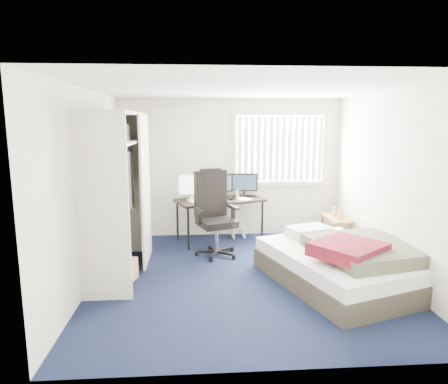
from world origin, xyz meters
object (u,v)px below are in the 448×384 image
nightstand (336,221)px  bed (344,263)px  desk (220,197)px  office_chair (214,222)px

nightstand → bed: bearing=-106.1°
desk → nightstand: size_ratio=2.33×
nightstand → bed: (-0.48, -1.64, -0.14)m
office_chair → nightstand: size_ratio=1.91×
desk → office_chair: size_ratio=1.22×
office_chair → bed: 2.11m
bed → nightstand: bearing=73.9°
office_chair → bed: bearing=-39.2°
desk → office_chair: office_chair is taller
office_chair → bed: (1.62, -1.32, -0.24)m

